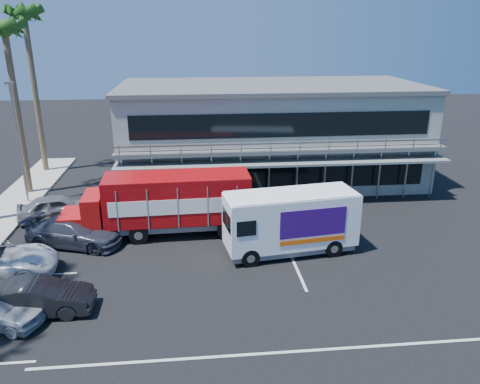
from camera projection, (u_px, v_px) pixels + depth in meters
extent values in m
plane|color=black|center=(257.00, 272.00, 22.79)|extent=(120.00, 120.00, 0.00)
cube|color=gray|center=(270.00, 134.00, 35.98)|extent=(22.00, 10.00, 7.00)
cube|color=#515454|center=(271.00, 86.00, 34.76)|extent=(22.40, 10.40, 0.30)
cube|color=#515454|center=(284.00, 151.00, 30.69)|extent=(22.00, 1.20, 0.25)
cube|color=gray|center=(286.00, 146.00, 30.01)|extent=(22.00, 0.08, 0.90)
cube|color=slate|center=(284.00, 163.00, 30.65)|extent=(22.00, 1.80, 0.15)
cube|color=black|center=(281.00, 177.00, 31.91)|extent=(20.00, 0.06, 1.60)
cube|color=black|center=(283.00, 125.00, 30.70)|extent=(20.00, 0.06, 1.60)
cylinder|color=brown|center=(18.00, 117.00, 31.76)|extent=(0.44, 0.44, 11.00)
sphere|color=#144413|center=(4.00, 28.00, 29.86)|extent=(1.10, 1.10, 1.10)
cylinder|color=brown|center=(36.00, 98.00, 36.72)|extent=(0.44, 0.44, 12.00)
sphere|color=#144413|center=(24.00, 14.00, 34.65)|extent=(1.10, 1.10, 1.10)
cylinder|color=gray|center=(19.00, 146.00, 30.43)|extent=(0.14, 0.14, 8.00)
cube|color=gray|center=(9.00, 83.00, 29.10)|extent=(0.50, 0.25, 0.18)
cube|color=#B4100E|center=(75.00, 222.00, 26.06)|extent=(1.49, 2.31, 1.21)
cube|color=#B4100E|center=(94.00, 212.00, 26.02)|extent=(1.09, 2.55, 2.12)
cube|color=black|center=(93.00, 202.00, 25.81)|extent=(0.12, 2.14, 0.71)
cube|color=#AD0A11|center=(178.00, 197.00, 26.38)|extent=(8.14, 2.78, 2.62)
cube|color=slate|center=(179.00, 223.00, 26.90)|extent=(8.13, 2.41, 0.30)
cube|color=white|center=(178.00, 207.00, 25.23)|extent=(7.42, 0.27, 0.86)
cube|color=white|center=(178.00, 192.00, 27.60)|extent=(7.42, 0.27, 0.86)
cylinder|color=black|center=(78.00, 238.00, 25.22)|extent=(1.06, 0.31, 1.05)
cylinder|color=black|center=(85.00, 222.00, 27.30)|extent=(1.06, 0.31, 1.05)
cylinder|color=black|center=(139.00, 235.00, 25.63)|extent=(1.06, 0.31, 1.05)
cylinder|color=black|center=(141.00, 219.00, 27.70)|extent=(1.06, 0.31, 1.05)
cylinder|color=black|center=(226.00, 230.00, 26.24)|extent=(1.06, 0.31, 1.05)
cylinder|color=black|center=(222.00, 215.00, 28.31)|extent=(1.06, 0.31, 1.05)
cube|color=white|center=(291.00, 219.00, 24.23)|extent=(7.05, 3.26, 2.72)
cube|color=slate|center=(290.00, 245.00, 24.73)|extent=(6.75, 2.99, 0.34)
cube|color=black|center=(227.00, 220.00, 23.37)|extent=(0.33, 1.90, 0.92)
cube|color=white|center=(292.00, 194.00, 23.77)|extent=(6.91, 3.19, 0.08)
cube|color=#320A62|center=(313.00, 223.00, 23.26)|extent=(3.46, 0.52, 1.46)
cube|color=#320A62|center=(297.00, 206.00, 25.42)|extent=(3.46, 0.52, 1.46)
cube|color=#F2590C|center=(312.00, 241.00, 23.58)|extent=(3.46, 0.51, 0.24)
cylinder|color=black|center=(250.00, 258.00, 23.22)|extent=(0.96, 0.41, 0.93)
cylinder|color=black|center=(240.00, 240.00, 25.10)|extent=(0.96, 0.41, 0.93)
cylinder|color=black|center=(333.00, 248.00, 24.22)|extent=(0.96, 0.41, 0.93)
cylinder|color=black|center=(318.00, 232.00, 26.10)|extent=(0.96, 0.41, 0.93)
imported|color=black|center=(38.00, 298.00, 19.30)|extent=(4.49, 1.60, 1.47)
imported|color=#343746|center=(74.00, 232.00, 25.39)|extent=(5.66, 3.61, 1.53)
imported|color=slate|center=(58.00, 207.00, 28.80)|extent=(5.01, 3.08, 1.59)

